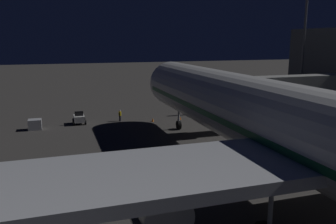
% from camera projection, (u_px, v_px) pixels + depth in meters
% --- Properties ---
extents(ground_plane, '(320.00, 320.00, 0.00)m').
position_uv_depth(ground_plane, '(227.00, 163.00, 34.61)').
color(ground_plane, '#383533').
extents(airliner_at_gate, '(56.99, 68.36, 20.88)m').
position_uv_depth(airliner_at_gate, '(327.00, 142.00, 21.40)').
color(airliner_at_gate, silver).
rests_on(airliner_at_gate, ground_plane).
extents(jet_bridge, '(25.49, 3.40, 7.52)m').
position_uv_depth(jet_bridge, '(282.00, 86.00, 47.22)').
color(jet_bridge, '#9E9E99').
rests_on(jet_bridge, ground_plane).
extents(apron_floodlight_mast, '(2.90, 0.50, 20.33)m').
position_uv_depth(apron_floodlight_mast, '(304.00, 43.00, 60.07)').
color(apron_floodlight_mast, '#59595E').
rests_on(apron_floodlight_mast, ground_plane).
extents(baggage_tug_lead, '(1.86, 2.29, 1.95)m').
position_uv_depth(baggage_tug_lead, '(79.00, 119.00, 50.83)').
color(baggage_tug_lead, silver).
rests_on(baggage_tug_lead, ground_plane).
extents(baggage_container_near_belt, '(1.74, 1.52, 1.42)m').
position_uv_depth(baggage_container_near_belt, '(35.00, 124.00, 47.65)').
color(baggage_container_near_belt, '#B7BABF').
rests_on(baggage_container_near_belt, ground_plane).
extents(ground_crew_by_tug, '(0.40, 0.40, 1.74)m').
position_uv_depth(ground_crew_by_tug, '(120.00, 115.00, 52.57)').
color(ground_crew_by_tug, black).
rests_on(ground_crew_by_tug, ground_plane).
extents(traffic_cone_nose_port, '(0.36, 0.36, 0.55)m').
position_uv_depth(traffic_cone_nose_port, '(180.00, 118.00, 53.68)').
color(traffic_cone_nose_port, orange).
rests_on(traffic_cone_nose_port, ground_plane).
extents(traffic_cone_nose_starboard, '(0.36, 0.36, 0.55)m').
position_uv_depth(traffic_cone_nose_starboard, '(153.00, 120.00, 52.36)').
color(traffic_cone_nose_starboard, orange).
rests_on(traffic_cone_nose_starboard, ground_plane).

